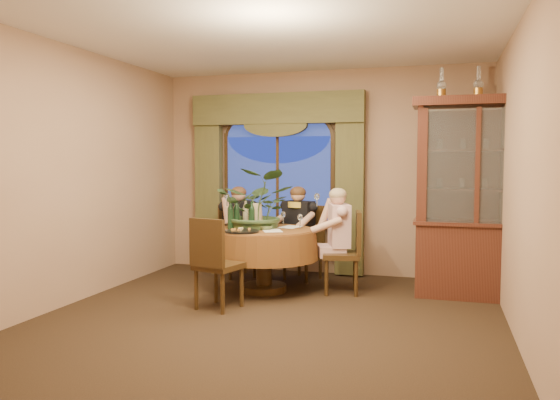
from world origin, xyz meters
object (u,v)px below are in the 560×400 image
(wine_bottle_2, at_px, (252,216))
(chair_front_left, at_px, (219,263))
(oil_lamp_right, at_px, (517,80))
(person_pink, at_px, (339,239))
(china_cabinet, at_px, (475,198))
(chair_right, at_px, (341,253))
(chair_back_right, at_px, (303,243))
(olive_bowl, at_px, (265,228))
(stoneware_vase, at_px, (257,216))
(oil_lamp_center, at_px, (478,82))
(centerpiece_plant, at_px, (259,178))
(wine_bottle_5, at_px, (246,214))
(dining_table, at_px, (264,260))
(wine_bottle_1, at_px, (246,213))
(wine_bottle_0, at_px, (236,214))
(wine_bottle_4, at_px, (230,215))
(oil_lamp_left, at_px, (441,83))
(wine_bottle_3, at_px, (236,215))
(person_back, at_px, (238,232))
(chair_back, at_px, (238,241))
(person_scarf, at_px, (299,233))

(wine_bottle_2, bearing_deg, chair_front_left, -96.74)
(oil_lamp_right, xyz_separation_m, person_pink, (-1.93, -0.09, -1.82))
(china_cabinet, height_order, chair_right, china_cabinet)
(chair_front_left, bearing_deg, person_pink, 61.59)
(chair_back_right, relative_size, olive_bowl, 5.96)
(stoneware_vase, distance_m, olive_bowl, 0.26)
(oil_lamp_center, height_order, centerpiece_plant, oil_lamp_center)
(wine_bottle_2, distance_m, wine_bottle_5, 0.16)
(china_cabinet, bearing_deg, chair_front_left, -154.37)
(dining_table, bearing_deg, wine_bottle_1, 148.45)
(olive_bowl, distance_m, wine_bottle_0, 0.48)
(chair_right, bearing_deg, wine_bottle_4, 90.71)
(china_cabinet, relative_size, chair_back_right, 2.36)
(oil_lamp_left, relative_size, wine_bottle_3, 1.03)
(person_back, relative_size, wine_bottle_0, 3.72)
(chair_front_left, height_order, olive_bowl, chair_front_left)
(china_cabinet, relative_size, oil_lamp_center, 6.67)
(centerpiece_plant, bearing_deg, chair_back, 130.05)
(dining_table, relative_size, person_scarf, 1.06)
(person_scarf, bearing_deg, wine_bottle_2, 83.87)
(chair_right, bearing_deg, oil_lamp_center, -92.36)
(olive_bowl, bearing_deg, chair_back_right, 74.54)
(chair_back, bearing_deg, oil_lamp_left, 132.68)
(oil_lamp_left, height_order, person_scarf, oil_lamp_left)
(oil_lamp_center, xyz_separation_m, centerpiece_plant, (-2.49, -0.27, -1.08))
(wine_bottle_0, height_order, wine_bottle_5, same)
(person_scarf, relative_size, wine_bottle_5, 3.73)
(chair_back, relative_size, stoneware_vase, 3.26)
(oil_lamp_center, bearing_deg, chair_back_right, 169.53)
(chair_front_left, distance_m, centerpiece_plant, 1.32)
(oil_lamp_center, height_order, person_back, oil_lamp_center)
(oil_lamp_right, xyz_separation_m, wine_bottle_4, (-3.17, -0.48, -1.52))
(chair_front_left, height_order, person_back, person_back)
(china_cabinet, xyz_separation_m, olive_bowl, (-2.35, -0.47, -0.36))
(chair_right, relative_size, wine_bottle_2, 2.91)
(china_cabinet, xyz_separation_m, person_back, (-2.97, 0.27, -0.52))
(wine_bottle_2, bearing_deg, centerpiece_plant, 84.03)
(chair_back, height_order, person_pink, person_pink)
(person_back, relative_size, wine_bottle_5, 3.72)
(dining_table, relative_size, oil_lamp_center, 3.86)
(chair_back, relative_size, wine_bottle_5, 2.91)
(olive_bowl, bearing_deg, wine_bottle_3, 173.14)
(wine_bottle_0, bearing_deg, oil_lamp_left, 7.14)
(chair_right, bearing_deg, person_back, 60.85)
(person_pink, height_order, wine_bottle_5, person_pink)
(wine_bottle_0, bearing_deg, person_pink, 9.60)
(chair_back_right, relative_size, centerpiece_plant, 0.92)
(olive_bowl, bearing_deg, china_cabinet, 11.25)
(china_cabinet, distance_m, wine_bottle_5, 2.67)
(wine_bottle_3, bearing_deg, wine_bottle_1, 75.74)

